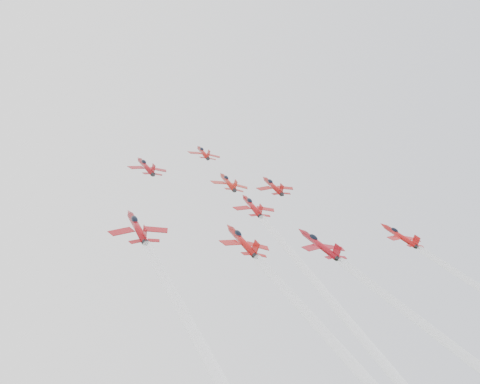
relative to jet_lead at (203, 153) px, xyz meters
name	(u,v)px	position (x,y,z in m)	size (l,w,h in m)	color
jet_lead	(203,153)	(0.00, 0.00, 0.00)	(9.24, 11.87, 7.34)	#9B130E
jet_row2_left	(146,166)	(-19.66, -14.61, -8.28)	(9.33, 11.99, 7.42)	maroon
jet_row2_center	(228,182)	(-1.59, -20.28, -11.50)	(9.33, 12.00, 7.42)	#A3180F
jet_row2_right	(273,186)	(10.37, -20.37, -11.55)	(9.56, 12.30, 7.61)	maroon
jet_center	(378,332)	(-1.55, -71.88, -40.82)	(9.29, 88.24, 50.75)	#A00F12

